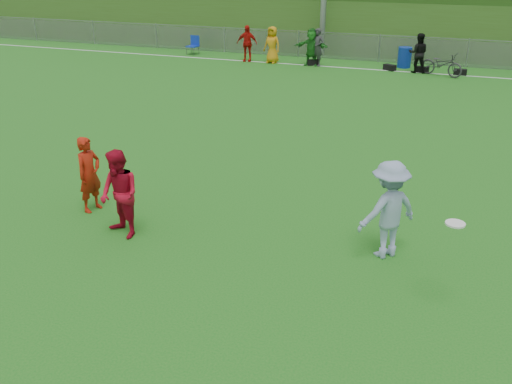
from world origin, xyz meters
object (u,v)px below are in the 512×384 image
at_px(player_red_center, 120,195).
at_px(recycling_bin, 404,57).
at_px(bicycle, 442,64).
at_px(frisbee, 455,224).
at_px(player_red_left, 89,174).
at_px(player_blue, 388,210).

bearing_deg(player_red_center, recycling_bin, 107.04).
distance_m(recycling_bin, bicycle, 2.17).
bearing_deg(player_red_center, frisbee, 23.07).
bearing_deg(frisbee, recycling_bin, 97.99).
xyz_separation_m(frisbee, bicycle, (-0.98, 17.75, -0.95)).
xyz_separation_m(player_red_left, recycling_bin, (4.51, 17.89, -0.35)).
height_order(player_red_left, player_blue, player_blue).
relative_size(player_red_center, recycling_bin, 1.89).
bearing_deg(player_blue, frisbee, 84.31).
relative_size(player_blue, bicycle, 0.96).
height_order(player_red_left, player_red_center, player_red_center).
distance_m(player_red_left, player_blue, 6.10).
bearing_deg(player_red_center, player_blue, 37.79).
xyz_separation_m(player_red_center, recycling_bin, (3.28, 18.69, -0.40)).
relative_size(player_red_left, frisbee, 5.52).
bearing_deg(player_blue, player_red_center, -34.13).
relative_size(player_red_left, bicycle, 0.85).
xyz_separation_m(player_red_left, bicycle, (6.21, 16.54, -0.31)).
relative_size(frisbee, recycling_bin, 0.32).
distance_m(player_red_left, frisbee, 7.32).
bearing_deg(player_red_left, player_red_center, -111.43).
height_order(player_red_left, frisbee, player_red_left).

